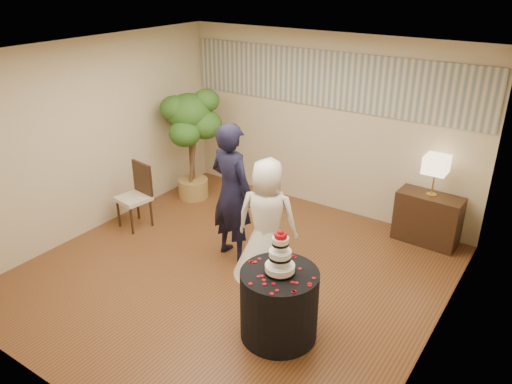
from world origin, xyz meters
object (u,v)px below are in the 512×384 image
Objects in this scene: groom at (232,192)px; side_chair at (133,197)px; cake_table at (279,304)px; ficus_tree at (191,145)px; bride at (267,219)px; console at (427,219)px; wedding_cake at (280,252)px; table_lamp at (434,176)px.

groom is 1.81m from side_chair.
ficus_tree reaches higher than cake_table.
side_chair is at bearing -17.23° from bride.
cake_table is 0.93× the size of console.
groom is 1.20× the size of bride.
ficus_tree is at bearing 144.62° from wedding_cake.
groom is 2.86m from console.
groom is 3.82× the size of wedding_cake.
ficus_tree reaches higher than bride.
bride reaches higher than cake_table.
ficus_tree is (-3.08, 2.19, -0.09)m from wedding_cake.
ficus_tree is (-1.70, 1.14, 0.00)m from groom.
groom reaches higher than table_lamp.
groom reaches higher than wedding_cake.
groom is at bearing 142.96° from wedding_cake.
console is 3.90m from ficus_tree.
bride is at bearing 178.95° from groom.
groom is 2.80m from table_lamp.
groom reaches higher than cake_table.
bride is at bearing -124.02° from console.
cake_table is at bearing -103.76° from table_lamp.
groom is 1.00× the size of ficus_tree.
console is at bearing 0.00° from table_lamp.
bride is 0.83× the size of ficus_tree.
ficus_tree is (-3.79, -0.71, 0.59)m from console.
console is 1.54× the size of table_lamp.
console is at bearing 10.62° from ficus_tree.
table_lamp is at bearing 36.78° from side_chair.
bride reaches higher than table_lamp.
side_chair reaches higher than console.
ficus_tree reaches higher than side_chair.
ficus_tree reaches higher than wedding_cake.
ficus_tree is at bearing -24.68° from groom.
console is at bearing 76.24° from wedding_cake.
cake_table is at bearing -35.38° from ficus_tree.
side_chair is at bearing 14.83° from groom.
ficus_tree reaches higher than groom.
bride is 1.59× the size of side_chair.
side_chair is (-0.04, -1.31, -0.46)m from ficus_tree.
console is at bearing -145.32° from bride.
cake_table is at bearing -6.70° from side_chair.
wedding_cake is 3.78m from ficus_tree.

